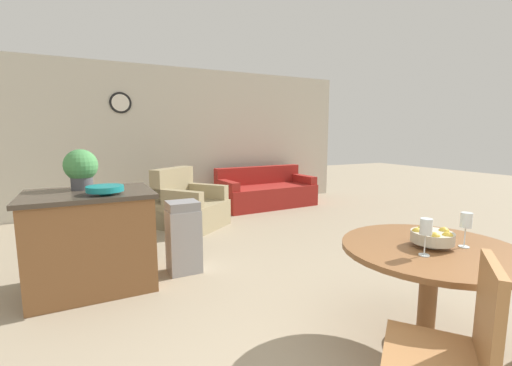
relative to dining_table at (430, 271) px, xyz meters
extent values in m
cube|color=beige|center=(-0.68, 5.27, 0.79)|extent=(8.00, 0.06, 2.70)
cylinder|color=black|center=(-1.32, 5.22, 1.43)|extent=(0.37, 0.02, 0.37)
cylinder|color=white|center=(-1.32, 5.21, 1.43)|extent=(0.30, 0.01, 0.30)
cylinder|color=brown|center=(0.00, 0.00, -0.54)|extent=(0.47, 0.47, 0.04)
cylinder|color=brown|center=(0.00, 0.00, -0.20)|extent=(0.11, 0.11, 0.65)
cylinder|color=brown|center=(0.00, 0.00, 0.15)|extent=(1.13, 1.13, 0.03)
cube|color=#9E6B3D|center=(-0.63, -0.49, -0.11)|extent=(0.59, 0.59, 0.05)
cube|color=#9E6B3D|center=(-0.51, -0.64, 0.14)|extent=(0.33, 0.27, 0.45)
cylinder|color=#B7B29E|center=(0.00, 0.00, 0.18)|extent=(0.10, 0.10, 0.03)
cylinder|color=#B7B29E|center=(0.00, 0.00, 0.23)|extent=(0.26, 0.26, 0.07)
sphere|color=gold|center=(0.09, -0.01, 0.25)|extent=(0.07, 0.07, 0.07)
sphere|color=gold|center=(0.03, 0.09, 0.25)|extent=(0.07, 0.07, 0.07)
sphere|color=gold|center=(-0.07, 0.06, 0.25)|extent=(0.07, 0.07, 0.07)
sphere|color=gold|center=(-0.07, -0.06, 0.25)|extent=(0.07, 0.07, 0.07)
sphere|color=gold|center=(0.02, -0.09, 0.25)|extent=(0.07, 0.07, 0.07)
cylinder|color=silver|center=(-0.19, -0.09, 0.17)|extent=(0.06, 0.06, 0.01)
cylinder|color=silver|center=(-0.19, -0.09, 0.23)|extent=(0.01, 0.01, 0.13)
cylinder|color=silver|center=(-0.19, -0.09, 0.34)|extent=(0.07, 0.07, 0.10)
cylinder|color=silver|center=(0.18, -0.10, 0.17)|extent=(0.06, 0.06, 0.01)
cylinder|color=silver|center=(0.18, -0.10, 0.23)|extent=(0.01, 0.01, 0.13)
cylinder|color=silver|center=(0.18, -0.10, 0.34)|extent=(0.07, 0.07, 0.10)
cube|color=brown|center=(-1.95, 2.08, -0.12)|extent=(1.05, 0.78, 0.88)
cube|color=#42382D|center=(-1.95, 2.08, 0.34)|extent=(1.11, 0.84, 0.04)
cylinder|color=#147A7F|center=(-1.82, 1.88, 0.37)|extent=(0.11, 0.11, 0.02)
cylinder|color=#147A7F|center=(-1.82, 1.88, 0.41)|extent=(0.32, 0.32, 0.05)
cylinder|color=#4C4C51|center=(-2.00, 2.26, 0.42)|extent=(0.20, 0.20, 0.12)
sphere|color=#478E4C|center=(-2.00, 2.26, 0.59)|extent=(0.31, 0.31, 0.31)
cube|color=#9E9EA3|center=(-1.09, 2.05, -0.23)|extent=(0.33, 0.28, 0.66)
cube|color=gray|center=(-1.09, 2.05, 0.15)|extent=(0.31, 0.27, 0.09)
cube|color=maroon|center=(1.26, 4.53, -0.35)|extent=(1.95, 0.96, 0.42)
cube|color=maroon|center=(1.25, 4.87, 0.04)|extent=(1.92, 0.28, 0.36)
cube|color=maroon|center=(0.39, 4.49, -0.27)|extent=(0.20, 0.81, 0.58)
cube|color=maroon|center=(2.14, 4.58, -0.27)|extent=(0.20, 0.81, 0.58)
cube|color=#998966|center=(-0.51, 3.75, -0.36)|extent=(1.22, 1.24, 0.40)
cube|color=#998966|center=(-0.73, 4.03, 0.10)|extent=(0.78, 0.67, 0.51)
cube|color=#998966|center=(-0.78, 3.53, -0.24)|extent=(0.62, 0.76, 0.63)
cube|color=#998966|center=(-0.23, 3.96, -0.24)|extent=(0.62, 0.76, 0.63)
camera|label=1|loc=(-1.98, -1.39, 0.89)|focal=24.00mm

